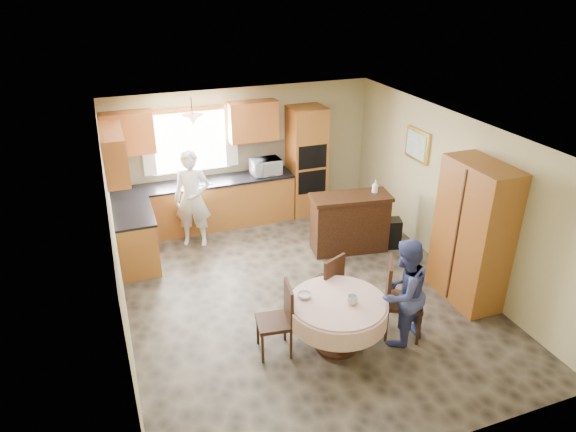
# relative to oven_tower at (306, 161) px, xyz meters

# --- Properties ---
(floor) EXTENTS (5.00, 6.00, 0.01)m
(floor) POSITION_rel_oven_tower_xyz_m (-1.15, -2.69, -1.06)
(floor) COLOR brown
(floor) RESTS_ON ground
(ceiling) EXTENTS (5.00, 6.00, 0.01)m
(ceiling) POSITION_rel_oven_tower_xyz_m (-1.15, -2.69, 1.44)
(ceiling) COLOR white
(ceiling) RESTS_ON wall_back
(wall_back) EXTENTS (5.00, 0.02, 2.50)m
(wall_back) POSITION_rel_oven_tower_xyz_m (-1.15, 0.31, 0.19)
(wall_back) COLOR tan
(wall_back) RESTS_ON floor
(wall_front) EXTENTS (5.00, 0.02, 2.50)m
(wall_front) POSITION_rel_oven_tower_xyz_m (-1.15, -5.69, 0.19)
(wall_front) COLOR tan
(wall_front) RESTS_ON floor
(wall_left) EXTENTS (0.02, 6.00, 2.50)m
(wall_left) POSITION_rel_oven_tower_xyz_m (-3.65, -2.69, 0.19)
(wall_left) COLOR tan
(wall_left) RESTS_ON floor
(wall_right) EXTENTS (0.02, 6.00, 2.50)m
(wall_right) POSITION_rel_oven_tower_xyz_m (1.35, -2.69, 0.19)
(wall_right) COLOR tan
(wall_right) RESTS_ON floor
(window) EXTENTS (1.40, 0.03, 1.10)m
(window) POSITION_rel_oven_tower_xyz_m (-2.15, 0.29, 0.54)
(window) COLOR white
(window) RESTS_ON wall_back
(curtain_left) EXTENTS (0.22, 0.02, 1.15)m
(curtain_left) POSITION_rel_oven_tower_xyz_m (-2.90, 0.24, 0.59)
(curtain_left) COLOR white
(curtain_left) RESTS_ON wall_back
(curtain_right) EXTENTS (0.22, 0.02, 1.15)m
(curtain_right) POSITION_rel_oven_tower_xyz_m (-1.40, 0.24, 0.59)
(curtain_right) COLOR white
(curtain_right) RESTS_ON wall_back
(base_cab_back) EXTENTS (3.30, 0.60, 0.88)m
(base_cab_back) POSITION_rel_oven_tower_xyz_m (-2.00, 0.01, -0.62)
(base_cab_back) COLOR #B06F2F
(base_cab_back) RESTS_ON floor
(counter_back) EXTENTS (3.30, 0.64, 0.04)m
(counter_back) POSITION_rel_oven_tower_xyz_m (-2.00, 0.01, -0.16)
(counter_back) COLOR black
(counter_back) RESTS_ON base_cab_back
(base_cab_left) EXTENTS (0.60, 1.20, 0.88)m
(base_cab_left) POSITION_rel_oven_tower_xyz_m (-3.35, -0.89, -0.62)
(base_cab_left) COLOR #B06F2F
(base_cab_left) RESTS_ON floor
(counter_left) EXTENTS (0.64, 1.20, 0.04)m
(counter_left) POSITION_rel_oven_tower_xyz_m (-3.35, -0.89, -0.16)
(counter_left) COLOR black
(counter_left) RESTS_ON base_cab_left
(backsplash) EXTENTS (3.30, 0.02, 0.55)m
(backsplash) POSITION_rel_oven_tower_xyz_m (-2.00, 0.30, 0.12)
(backsplash) COLOR #C9B98D
(backsplash) RESTS_ON wall_back
(wall_cab_left) EXTENTS (0.85, 0.33, 0.72)m
(wall_cab_left) POSITION_rel_oven_tower_xyz_m (-3.20, 0.15, 0.85)
(wall_cab_left) COLOR #C97532
(wall_cab_left) RESTS_ON wall_back
(wall_cab_right) EXTENTS (0.90, 0.33, 0.72)m
(wall_cab_right) POSITION_rel_oven_tower_xyz_m (-1.00, 0.15, 0.85)
(wall_cab_right) COLOR #C97532
(wall_cab_right) RESTS_ON wall_back
(wall_cab_side) EXTENTS (0.33, 1.20, 0.72)m
(wall_cab_side) POSITION_rel_oven_tower_xyz_m (-3.48, -0.89, 0.85)
(wall_cab_side) COLOR #C97532
(wall_cab_side) RESTS_ON wall_left
(oven_tower) EXTENTS (0.66, 0.62, 2.12)m
(oven_tower) POSITION_rel_oven_tower_xyz_m (0.00, 0.00, 0.00)
(oven_tower) COLOR #B06F2F
(oven_tower) RESTS_ON floor
(oven_upper) EXTENTS (0.56, 0.01, 0.45)m
(oven_upper) POSITION_rel_oven_tower_xyz_m (0.00, -0.31, 0.19)
(oven_upper) COLOR black
(oven_upper) RESTS_ON oven_tower
(oven_lower) EXTENTS (0.56, 0.01, 0.45)m
(oven_lower) POSITION_rel_oven_tower_xyz_m (0.00, -0.31, -0.31)
(oven_lower) COLOR black
(oven_lower) RESTS_ON oven_tower
(pendant) EXTENTS (0.36, 0.36, 0.18)m
(pendant) POSITION_rel_oven_tower_xyz_m (-2.15, -0.19, 1.06)
(pendant) COLOR beige
(pendant) RESTS_ON ceiling
(sideboard) EXTENTS (1.39, 0.73, 0.95)m
(sideboard) POSITION_rel_oven_tower_xyz_m (0.12, -1.70, -0.59)
(sideboard) COLOR #3E2210
(sideboard) RESTS_ON floor
(space_heater) EXTENTS (0.44, 0.37, 0.53)m
(space_heater) POSITION_rel_oven_tower_xyz_m (0.81, -1.86, -0.80)
(space_heater) COLOR black
(space_heater) RESTS_ON floor
(cupboard) EXTENTS (0.55, 1.10, 2.10)m
(cupboard) POSITION_rel_oven_tower_xyz_m (1.07, -3.58, -0.01)
(cupboard) COLOR #B06F2F
(cupboard) RESTS_ON floor
(dining_table) EXTENTS (1.24, 1.24, 0.71)m
(dining_table) POSITION_rel_oven_tower_xyz_m (-1.17, -3.95, -0.51)
(dining_table) COLOR #3E2210
(dining_table) RESTS_ON floor
(chair_left) EXTENTS (0.47, 0.47, 0.96)m
(chair_left) POSITION_rel_oven_tower_xyz_m (-1.87, -3.77, -0.53)
(chair_left) COLOR #3E2210
(chair_left) RESTS_ON floor
(chair_back) EXTENTS (0.55, 0.55, 0.96)m
(chair_back) POSITION_rel_oven_tower_xyz_m (-1.01, -3.28, -0.53)
(chair_back) COLOR #3E2210
(chair_back) RESTS_ON floor
(chair_right) EXTENTS (0.64, 0.64, 1.08)m
(chair_right) POSITION_rel_oven_tower_xyz_m (-0.32, -3.96, -0.46)
(chair_right) COLOR #3E2210
(chair_right) RESTS_ON floor
(framed_picture) EXTENTS (0.06, 0.64, 0.53)m
(framed_picture) POSITION_rel_oven_tower_xyz_m (1.32, -1.68, 0.69)
(framed_picture) COLOR gold
(framed_picture) RESTS_ON wall_right
(microwave) EXTENTS (0.56, 0.39, 0.30)m
(microwave) POSITION_rel_oven_tower_xyz_m (-0.83, -0.04, 0.01)
(microwave) COLOR silver
(microwave) RESTS_ON counter_back
(person_sink) EXTENTS (0.73, 0.61, 1.72)m
(person_sink) POSITION_rel_oven_tower_xyz_m (-2.33, -0.57, -0.20)
(person_sink) COLOR silver
(person_sink) RESTS_ON floor
(person_dining) EXTENTS (0.87, 0.77, 1.47)m
(person_dining) POSITION_rel_oven_tower_xyz_m (-0.35, -4.12, -0.32)
(person_dining) COLOR #39407C
(person_dining) RESTS_ON floor
(bowl_sideboard) EXTENTS (0.27, 0.27, 0.05)m
(bowl_sideboard) POSITION_rel_oven_tower_xyz_m (-0.23, -1.70, -0.08)
(bowl_sideboard) COLOR #B2B2B2
(bowl_sideboard) RESTS_ON sideboard
(bottle_sideboard) EXTENTS (0.13, 0.13, 0.28)m
(bottle_sideboard) POSITION_rel_oven_tower_xyz_m (0.56, -1.70, 0.03)
(bottle_sideboard) COLOR silver
(bottle_sideboard) RESTS_ON sideboard
(cup_table) EXTENTS (0.18, 0.18, 0.11)m
(cup_table) POSITION_rel_oven_tower_xyz_m (-1.04, -4.06, -0.30)
(cup_table) COLOR #B2B2B2
(cup_table) RESTS_ON dining_table
(bowl_table) EXTENTS (0.18, 0.18, 0.05)m
(bowl_table) POSITION_rel_oven_tower_xyz_m (-1.53, -3.74, -0.33)
(bowl_table) COLOR #B2B2B2
(bowl_table) RESTS_ON dining_table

